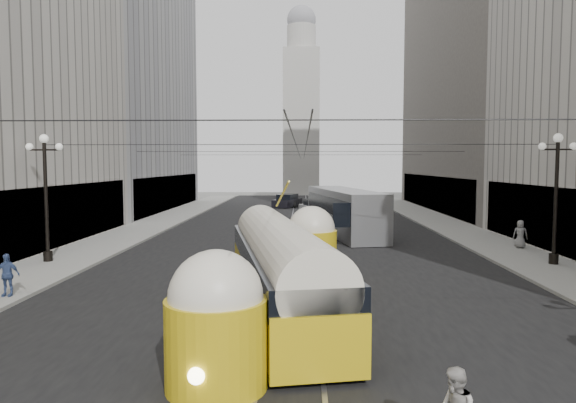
# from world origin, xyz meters

# --- Properties ---
(road) EXTENTS (20.00, 85.00, 0.02)m
(road) POSITION_xyz_m (0.00, 32.50, 0.00)
(road) COLOR black
(road) RESTS_ON ground
(sidewalk_left) EXTENTS (4.00, 72.00, 0.15)m
(sidewalk_left) POSITION_xyz_m (-12.00, 36.00, 0.07)
(sidewalk_left) COLOR gray
(sidewalk_left) RESTS_ON ground
(sidewalk_right) EXTENTS (4.00, 72.00, 0.15)m
(sidewalk_right) POSITION_xyz_m (12.00, 36.00, 0.07)
(sidewalk_right) COLOR gray
(sidewalk_right) RESTS_ON ground
(rail_left) EXTENTS (0.12, 85.00, 0.04)m
(rail_left) POSITION_xyz_m (-0.75, 32.50, 0.00)
(rail_left) COLOR gray
(rail_left) RESTS_ON ground
(rail_right) EXTENTS (0.12, 85.00, 0.04)m
(rail_right) POSITION_xyz_m (0.75, 32.50, 0.00)
(rail_right) COLOR gray
(rail_right) RESTS_ON ground
(building_left_far) EXTENTS (12.60, 28.60, 28.60)m
(building_left_far) POSITION_xyz_m (-19.99, 48.00, 14.31)
(building_left_far) COLOR #999999
(building_left_far) RESTS_ON ground
(building_right_far) EXTENTS (12.60, 32.60, 32.60)m
(building_right_far) POSITION_xyz_m (20.00, 48.00, 16.31)
(building_right_far) COLOR #514C47
(building_right_far) RESTS_ON ground
(distant_tower) EXTENTS (6.00, 6.00, 31.36)m
(distant_tower) POSITION_xyz_m (0.00, 80.00, 14.97)
(distant_tower) COLOR #B2AFA8
(distant_tower) RESTS_ON ground
(lamppost_left_mid) EXTENTS (1.86, 0.44, 6.37)m
(lamppost_left_mid) POSITION_xyz_m (-12.60, 18.00, 3.74)
(lamppost_left_mid) COLOR black
(lamppost_left_mid) RESTS_ON sidewalk_left
(lamppost_right_mid) EXTENTS (1.86, 0.44, 6.37)m
(lamppost_right_mid) POSITION_xyz_m (12.60, 18.00, 3.74)
(lamppost_right_mid) COLOR black
(lamppost_right_mid) RESTS_ON sidewalk_right
(catenary) EXTENTS (25.00, 72.00, 0.23)m
(catenary) POSITION_xyz_m (0.12, 31.49, 5.88)
(catenary) COLOR black
(catenary) RESTS_ON ground
(streetcar) EXTENTS (4.64, 14.45, 3.19)m
(streetcar) POSITION_xyz_m (-0.50, 9.91, 1.56)
(streetcar) COLOR gold
(streetcar) RESTS_ON ground
(city_bus) EXTENTS (5.01, 13.03, 3.22)m
(city_bus) POSITION_xyz_m (3.26, 29.66, 1.76)
(city_bus) COLOR gray
(city_bus) RESTS_ON ground
(sedan_white_far) EXTENTS (3.46, 5.42, 1.59)m
(sedan_white_far) POSITION_xyz_m (1.60, 42.73, 0.72)
(sedan_white_far) COLOR white
(sedan_white_far) RESTS_ON ground
(sedan_dark_far) EXTENTS (3.53, 5.22, 1.53)m
(sedan_dark_far) POSITION_xyz_m (-1.53, 52.85, 0.69)
(sedan_dark_far) COLOR black
(sedan_dark_far) RESTS_ON ground
(pedestrian_sidewalk_right) EXTENTS (0.92, 0.74, 1.63)m
(pedestrian_sidewalk_right) POSITION_xyz_m (12.98, 22.81, 0.97)
(pedestrian_sidewalk_right) COLOR slate
(pedestrian_sidewalk_right) RESTS_ON sidewalk_right
(pedestrian_sidewalk_left) EXTENTS (0.96, 0.58, 1.59)m
(pedestrian_sidewalk_left) POSITION_xyz_m (-10.70, 11.18, 0.95)
(pedestrian_sidewalk_left) COLOR #384B7A
(pedestrian_sidewalk_left) RESTS_ON sidewalk_left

